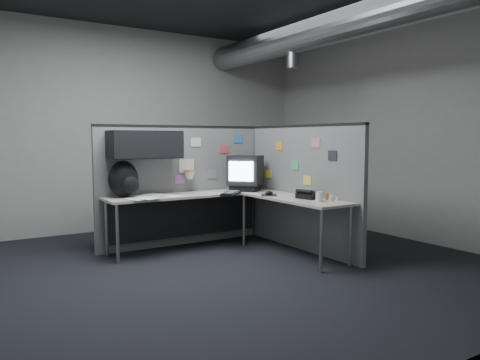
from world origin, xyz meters
TOP-DOWN VIEW (x-y plane):
  - room at (0.56, 0.00)m, footprint 5.62×5.62m
  - partition_back at (-0.25, 1.23)m, footprint 2.44×0.42m
  - partition_right at (1.10, 0.22)m, footprint 0.07×2.23m
  - desk at (0.15, 0.70)m, footprint 2.31×2.11m
  - monitor at (0.69, 0.92)m, footprint 0.60×0.60m
  - keyboard at (0.27, 0.62)m, footprint 0.43×0.41m
  - mouse at (0.64, 0.30)m, footprint 0.30×0.31m
  - phone at (0.86, -0.22)m, footprint 0.27×0.28m
  - bottles at (0.96, -0.50)m, footprint 0.12×0.14m
  - cup at (0.78, -0.49)m, footprint 0.09×0.09m
  - papers at (-0.70, 0.91)m, footprint 0.77×0.65m
  - backpack at (-0.99, 1.07)m, footprint 0.38×0.34m

SIDE VIEW (x-z plane):
  - desk at x=0.15m, z-range 0.25..0.98m
  - papers at x=-0.70m, z-range 0.73..0.74m
  - mouse at x=0.64m, z-range 0.72..0.77m
  - keyboard at x=0.27m, z-range 0.73..0.77m
  - bottles at x=0.96m, z-range 0.72..0.80m
  - phone at x=0.86m, z-range 0.72..0.83m
  - cup at x=0.78m, z-range 0.73..0.84m
  - partition_right at x=1.10m, z-range 0.00..1.63m
  - backpack at x=-0.99m, z-range 0.72..1.18m
  - monitor at x=0.69m, z-range 0.74..1.22m
  - partition_back at x=-0.25m, z-range 0.18..1.81m
  - room at x=0.56m, z-range 0.49..3.71m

